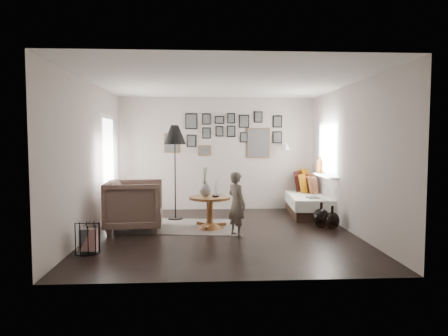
{
  "coord_description": "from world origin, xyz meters",
  "views": [
    {
      "loc": [
        -0.36,
        -6.86,
        1.62
      ],
      "look_at": [
        0.05,
        0.5,
        1.1
      ],
      "focal_mm": 32.0,
      "sensor_mm": 36.0,
      "label": 1
    }
  ],
  "objects": [
    {
      "name": "wall_right",
      "position": [
        2.25,
        0.0,
        1.3
      ],
      "size": [
        0.0,
        4.8,
        4.8
      ],
      "primitive_type": "plane",
      "rotation": [
        1.57,
        0.0,
        -1.57
      ],
      "color": "#AFA299",
      "rests_on": "ground"
    },
    {
      "name": "wall_left",
      "position": [
        -2.25,
        0.0,
        1.3
      ],
      "size": [
        0.0,
        4.8,
        4.8
      ],
      "primitive_type": "plane",
      "rotation": [
        1.57,
        0.0,
        1.57
      ],
      "color": "#AFA299",
      "rests_on": "ground"
    },
    {
      "name": "rug",
      "position": [
        -0.63,
        0.53,
        0.01
      ],
      "size": [
        2.14,
        1.64,
        0.01
      ],
      "primitive_type": "cube",
      "rotation": [
        0.0,
        0.0,
        -0.14
      ],
      "color": "#B3A79D",
      "rests_on": "ground"
    },
    {
      "name": "ground",
      "position": [
        0.0,
        0.0,
        0.0
      ],
      "size": [
        4.8,
        4.8,
        0.0
      ],
      "primitive_type": "plane",
      "color": "black",
      "rests_on": "ground"
    },
    {
      "name": "door_left",
      "position": [
        -2.23,
        1.2,
        1.05
      ],
      "size": [
        0.0,
        2.14,
        2.14
      ],
      "color": "white",
      "rests_on": "wall_left"
    },
    {
      "name": "vase",
      "position": [
        -0.3,
        0.36,
        0.75
      ],
      "size": [
        0.21,
        0.21,
        0.54
      ],
      "color": "black",
      "rests_on": "pedestal_table"
    },
    {
      "name": "magazine_on_daybed",
      "position": [
        1.9,
        1.09,
        0.45
      ],
      "size": [
        0.24,
        0.31,
        0.02
      ],
      "primitive_type": "cube",
      "rotation": [
        0.0,
        0.0,
        0.09
      ],
      "color": "black",
      "rests_on": "daybed"
    },
    {
      "name": "pedestal_table",
      "position": [
        -0.22,
        0.34,
        0.27
      ],
      "size": [
        0.75,
        0.75,
        0.59
      ],
      "rotation": [
        0.0,
        0.0,
        0.03
      ],
      "color": "brown",
      "rests_on": "ground"
    },
    {
      "name": "ceiling",
      "position": [
        0.0,
        0.0,
        2.6
      ],
      "size": [
        4.8,
        4.8,
        0.0
      ],
      "primitive_type": "plane",
      "rotation": [
        3.14,
        0.0,
        0.0
      ],
      "color": "white",
      "rests_on": "wall_back"
    },
    {
      "name": "window_right",
      "position": [
        2.18,
        1.34,
        0.93
      ],
      "size": [
        0.15,
        1.32,
        1.3
      ],
      "color": "white",
      "rests_on": "wall_right"
    },
    {
      "name": "wall_front",
      "position": [
        0.0,
        -2.4,
        1.3
      ],
      "size": [
        4.5,
        0.0,
        4.5
      ],
      "primitive_type": "plane",
      "rotation": [
        -1.57,
        0.0,
        0.0
      ],
      "color": "#AFA299",
      "rests_on": "ground"
    },
    {
      "name": "wall_back",
      "position": [
        0.0,
        2.4,
        1.3
      ],
      "size": [
        4.5,
        0.0,
        4.5
      ],
      "primitive_type": "plane",
      "rotation": [
        1.57,
        0.0,
        0.0
      ],
      "color": "#AFA299",
      "rests_on": "ground"
    },
    {
      "name": "daybed",
      "position": [
        1.95,
        1.73,
        0.3
      ],
      "size": [
        0.99,
        2.02,
        0.95
      ],
      "rotation": [
        0.0,
        0.0,
        -0.08
      ],
      "color": "black",
      "rests_on": "ground"
    },
    {
      "name": "armchair",
      "position": [
        -1.57,
        0.3,
        0.45
      ],
      "size": [
        1.06,
        1.04,
        0.91
      ],
      "primitive_type": "imported",
      "rotation": [
        0.0,
        0.0,
        1.64
      ],
      "color": "brown",
      "rests_on": "ground"
    },
    {
      "name": "child",
      "position": [
        0.22,
        -0.24,
        0.55
      ],
      "size": [
        0.44,
        0.48,
        1.09
      ],
      "primitive_type": "imported",
      "rotation": [
        0.0,
        0.0,
        2.16
      ],
      "color": "#6A6053",
      "rests_on": "ground"
    },
    {
      "name": "gallery_wall",
      "position": [
        0.29,
        2.38,
        1.74
      ],
      "size": [
        2.74,
        0.03,
        1.08
      ],
      "color": "brown",
      "rests_on": "wall_back"
    },
    {
      "name": "demijohn_large",
      "position": [
        1.84,
        0.3,
        0.18
      ],
      "size": [
        0.31,
        0.31,
        0.47
      ],
      "color": "black",
      "rests_on": "ground"
    },
    {
      "name": "wall_sconce",
      "position": [
        1.55,
        2.13,
        1.46
      ],
      "size": [
        0.18,
        0.36,
        0.16
      ],
      "color": "white",
      "rests_on": "wall_back"
    },
    {
      "name": "demijohn_small",
      "position": [
        2.0,
        0.18,
        0.16
      ],
      "size": [
        0.28,
        0.28,
        0.43
      ],
      "color": "black",
      "rests_on": "ground"
    },
    {
      "name": "floor_lamp",
      "position": [
        -0.9,
        1.22,
        1.65
      ],
      "size": [
        0.45,
        0.45,
        1.92
      ],
      "rotation": [
        0.0,
        0.0,
        -0.25
      ],
      "color": "black",
      "rests_on": "ground"
    },
    {
      "name": "candles",
      "position": [
        -0.11,
        0.34,
        0.72
      ],
      "size": [
        0.13,
        0.13,
        0.28
      ],
      "color": "black",
      "rests_on": "pedestal_table"
    },
    {
      "name": "magazine_basket",
      "position": [
        -2.0,
        -1.14,
        0.21
      ],
      "size": [
        0.34,
        0.34,
        0.43
      ],
      "rotation": [
        0.0,
        0.0,
        -0.0
      ],
      "color": "black",
      "rests_on": "ground"
    },
    {
      "name": "armchair_cushion",
      "position": [
        -1.54,
        0.35,
        0.48
      ],
      "size": [
        0.43,
        0.44,
        0.19
      ],
      "primitive_type": "cube",
      "rotation": [
        -0.21,
        0.0,
        0.04
      ],
      "color": "beige",
      "rests_on": "armchair"
    }
  ]
}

